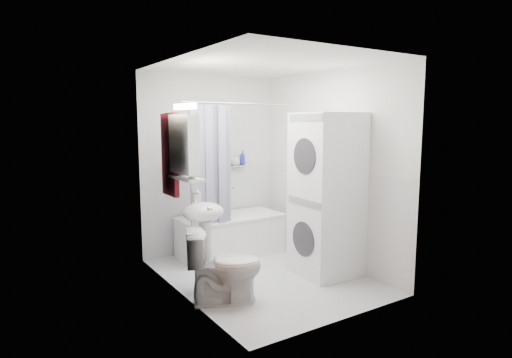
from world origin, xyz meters
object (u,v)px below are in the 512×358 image
sink (204,226)px  toilet (224,267)px  washer_dryer (326,195)px  bathtub (231,233)px

sink → toilet: sink is taller
toilet → sink: bearing=27.9°
sink → washer_dryer: size_ratio=0.55×
sink → bathtub: bearing=48.0°
bathtub → sink: size_ratio=1.33×
sink → toilet: bearing=-84.8°
sink → washer_dryer: washer_dryer is taller
washer_dryer → toilet: washer_dryer is taller
bathtub → toilet: toilet is taller
bathtub → sink: bearing=-132.0°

